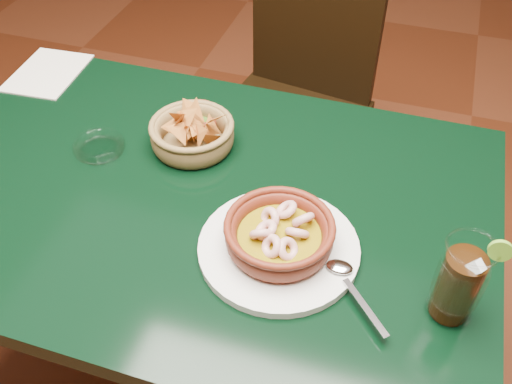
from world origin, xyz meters
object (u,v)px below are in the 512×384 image
(shrimp_plate, at_px, (279,238))
(chip_basket, at_px, (192,134))
(dining_chair, at_px, (296,99))
(cola_drink, at_px, (459,282))
(dining_table, at_px, (197,225))

(shrimp_plate, relative_size, chip_basket, 1.69)
(dining_chair, bearing_deg, cola_drink, -60.79)
(shrimp_plate, distance_m, cola_drink, 0.31)
(chip_basket, bearing_deg, shrimp_plate, -41.41)
(dining_table, relative_size, cola_drink, 6.44)
(dining_chair, distance_m, cola_drink, 1.02)
(dining_chair, bearing_deg, shrimp_plate, -78.05)
(dining_table, relative_size, chip_basket, 5.57)
(chip_basket, xyz_separation_m, cola_drink, (0.57, -0.27, 0.05))
(chip_basket, bearing_deg, dining_table, -68.09)
(dining_table, bearing_deg, shrimp_plate, -24.63)
(dining_table, height_order, chip_basket, chip_basket)
(dining_table, bearing_deg, chip_basket, 111.91)
(chip_basket, relative_size, cola_drink, 1.16)
(dining_table, distance_m, shrimp_plate, 0.27)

